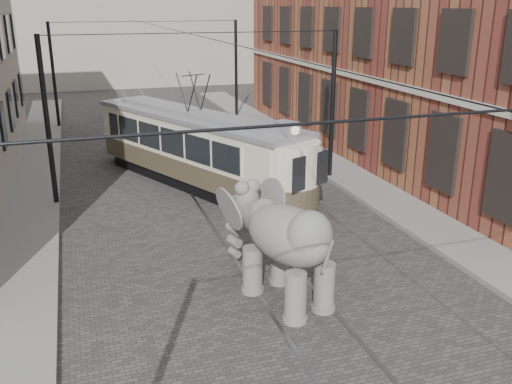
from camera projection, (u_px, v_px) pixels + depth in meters
name	position (u px, v px, depth m)	size (l,w,h in m)	color
ground	(255.00, 251.00, 16.67)	(120.00, 120.00, 0.00)	#413E3C
tram_rails	(255.00, 251.00, 16.67)	(1.54, 80.00, 0.02)	slate
sidewalk_right	(430.00, 226.00, 18.40)	(2.00, 60.00, 0.15)	slate
sidewalk_left	(18.00, 281.00, 14.75)	(2.00, 60.00, 0.15)	slate
brick_building	(422.00, 25.00, 26.10)	(8.00, 26.00, 12.00)	maroon
distant_block	(118.00, 3.00, 50.54)	(28.00, 10.00, 14.00)	gray
catenary	(207.00, 120.00, 20.17)	(11.00, 30.20, 6.00)	black
tram	(195.00, 131.00, 22.07)	(2.29, 11.12, 4.41)	beige
elephant	(288.00, 250.00, 13.51)	(2.43, 4.40, 2.70)	slate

